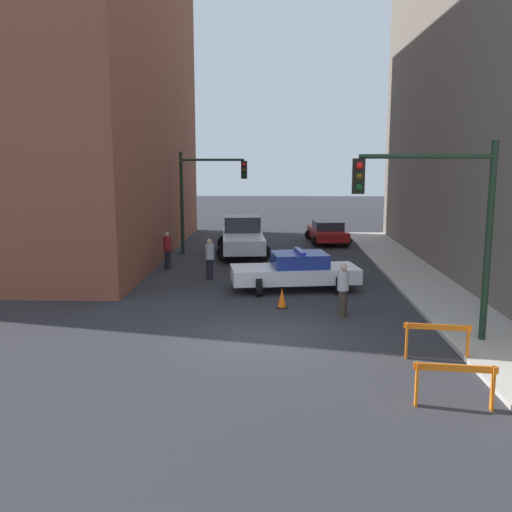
{
  "coord_description": "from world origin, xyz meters",
  "views": [
    {
      "loc": [
        0.36,
        -14.96,
        4.87
      ],
      "look_at": [
        -0.31,
        5.52,
        1.35
      ],
      "focal_mm": 40.0,
      "sensor_mm": 36.0,
      "label": 1
    }
  ],
  "objects_px": {
    "police_car": "(296,271)",
    "pedestrian_sidewalk": "(343,289)",
    "parked_car_near": "(327,232)",
    "barrier_front": "(455,378)",
    "barrier_mid": "(437,336)",
    "pedestrian_corner": "(167,250)",
    "traffic_light_near": "(445,211)",
    "pedestrian_crossing": "(210,258)",
    "traffic_light_far": "(203,188)",
    "white_truck": "(243,237)",
    "traffic_cone": "(282,298)"
  },
  "relations": [
    {
      "from": "traffic_light_near",
      "to": "pedestrian_sidewalk",
      "type": "relative_size",
      "value": 3.13
    },
    {
      "from": "traffic_light_far",
      "to": "pedestrian_sidewalk",
      "type": "bearing_deg",
      "value": -63.59
    },
    {
      "from": "traffic_light_near",
      "to": "pedestrian_crossing",
      "type": "height_order",
      "value": "traffic_light_near"
    },
    {
      "from": "traffic_light_near",
      "to": "parked_car_near",
      "type": "height_order",
      "value": "traffic_light_near"
    },
    {
      "from": "traffic_light_near",
      "to": "pedestrian_crossing",
      "type": "relative_size",
      "value": 3.13
    },
    {
      "from": "police_car",
      "to": "traffic_cone",
      "type": "height_order",
      "value": "police_car"
    },
    {
      "from": "traffic_light_far",
      "to": "barrier_front",
      "type": "relative_size",
      "value": 3.26
    },
    {
      "from": "pedestrian_corner",
      "to": "traffic_cone",
      "type": "distance_m",
      "value": 8.27
    },
    {
      "from": "police_car",
      "to": "barrier_front",
      "type": "bearing_deg",
      "value": -173.31
    },
    {
      "from": "white_truck",
      "to": "barrier_front",
      "type": "relative_size",
      "value": 3.48
    },
    {
      "from": "pedestrian_sidewalk",
      "to": "barrier_front",
      "type": "height_order",
      "value": "pedestrian_sidewalk"
    },
    {
      "from": "pedestrian_sidewalk",
      "to": "barrier_mid",
      "type": "distance_m",
      "value": 4.32
    },
    {
      "from": "police_car",
      "to": "white_truck",
      "type": "bearing_deg",
      "value": 8.74
    },
    {
      "from": "traffic_light_near",
      "to": "pedestrian_sidewalk",
      "type": "xyz_separation_m",
      "value": [
        -2.23,
        2.6,
        -2.67
      ]
    },
    {
      "from": "pedestrian_crossing",
      "to": "pedestrian_corner",
      "type": "bearing_deg",
      "value": -168.4
    },
    {
      "from": "pedestrian_crossing",
      "to": "pedestrian_sidewalk",
      "type": "distance_m",
      "value": 7.21
    },
    {
      "from": "traffic_light_far",
      "to": "barrier_front",
      "type": "xyz_separation_m",
      "value": [
        7.21,
        -18.35,
        -2.78
      ]
    },
    {
      "from": "white_truck",
      "to": "pedestrian_sidewalk",
      "type": "distance_m",
      "value": 12.05
    },
    {
      "from": "white_truck",
      "to": "pedestrian_crossing",
      "type": "xyz_separation_m",
      "value": [
        -1.01,
        -6.04,
        -0.04
      ]
    },
    {
      "from": "traffic_light_far",
      "to": "pedestrian_crossing",
      "type": "xyz_separation_m",
      "value": [
        1.02,
        -6.28,
        -2.54
      ]
    },
    {
      "from": "police_car",
      "to": "pedestrian_corner",
      "type": "bearing_deg",
      "value": 46.5
    },
    {
      "from": "traffic_light_near",
      "to": "traffic_light_far",
      "type": "height_order",
      "value": "traffic_light_near"
    },
    {
      "from": "barrier_front",
      "to": "barrier_mid",
      "type": "distance_m",
      "value": 2.79
    },
    {
      "from": "pedestrian_sidewalk",
      "to": "parked_car_near",
      "type": "bearing_deg",
      "value": -128.86
    },
    {
      "from": "white_truck",
      "to": "traffic_light_near",
      "type": "bearing_deg",
      "value": -71.98
    },
    {
      "from": "white_truck",
      "to": "barrier_front",
      "type": "xyz_separation_m",
      "value": [
        5.18,
        -18.11,
        -0.29
      ]
    },
    {
      "from": "parked_car_near",
      "to": "pedestrian_sidewalk",
      "type": "bearing_deg",
      "value": -97.97
    },
    {
      "from": "barrier_mid",
      "to": "traffic_cone",
      "type": "distance_m",
      "value": 6.09
    },
    {
      "from": "pedestrian_crossing",
      "to": "traffic_cone",
      "type": "relative_size",
      "value": 2.53
    },
    {
      "from": "traffic_light_far",
      "to": "police_car",
      "type": "bearing_deg",
      "value": -61.24
    },
    {
      "from": "barrier_mid",
      "to": "traffic_cone",
      "type": "height_order",
      "value": "barrier_mid"
    },
    {
      "from": "traffic_light_near",
      "to": "pedestrian_crossing",
      "type": "bearing_deg",
      "value": 131.21
    },
    {
      "from": "white_truck",
      "to": "pedestrian_corner",
      "type": "bearing_deg",
      "value": -133.27
    },
    {
      "from": "pedestrian_sidewalk",
      "to": "barrier_front",
      "type": "relative_size",
      "value": 1.04
    },
    {
      "from": "barrier_mid",
      "to": "police_car",
      "type": "bearing_deg",
      "value": 113.06
    },
    {
      "from": "traffic_light_near",
      "to": "traffic_light_far",
      "type": "xyz_separation_m",
      "value": [
        -8.03,
        14.28,
        -0.13
      ]
    },
    {
      "from": "white_truck",
      "to": "pedestrian_sidewalk",
      "type": "height_order",
      "value": "white_truck"
    },
    {
      "from": "police_car",
      "to": "pedestrian_crossing",
      "type": "xyz_separation_m",
      "value": [
        -3.44,
        1.85,
        0.14
      ]
    },
    {
      "from": "pedestrian_sidewalk",
      "to": "traffic_cone",
      "type": "distance_m",
      "value": 2.16
    },
    {
      "from": "police_car",
      "to": "pedestrian_sidewalk",
      "type": "bearing_deg",
      "value": -167.72
    },
    {
      "from": "police_car",
      "to": "pedestrian_sidewalk",
      "type": "relative_size",
      "value": 2.96
    },
    {
      "from": "traffic_light_far",
      "to": "white_truck",
      "type": "bearing_deg",
      "value": -6.75
    },
    {
      "from": "traffic_light_near",
      "to": "police_car",
      "type": "xyz_separation_m",
      "value": [
        -3.57,
        6.15,
        -2.81
      ]
    },
    {
      "from": "traffic_light_near",
      "to": "white_truck",
      "type": "xyz_separation_m",
      "value": [
        -6.0,
        14.04,
        -2.62
      ]
    },
    {
      "from": "traffic_light_far",
      "to": "white_truck",
      "type": "relative_size",
      "value": 0.94
    },
    {
      "from": "pedestrian_corner",
      "to": "barrier_front",
      "type": "bearing_deg",
      "value": 112.36
    },
    {
      "from": "barrier_front",
      "to": "barrier_mid",
      "type": "height_order",
      "value": "same"
    },
    {
      "from": "parked_car_near",
      "to": "barrier_front",
      "type": "bearing_deg",
      "value": -93.31
    },
    {
      "from": "pedestrian_sidewalk",
      "to": "barrier_front",
      "type": "xyz_separation_m",
      "value": [
        1.41,
        -6.66,
        -0.24
      ]
    },
    {
      "from": "barrier_mid",
      "to": "pedestrian_corner",
      "type": "bearing_deg",
      "value": 127.53
    }
  ]
}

